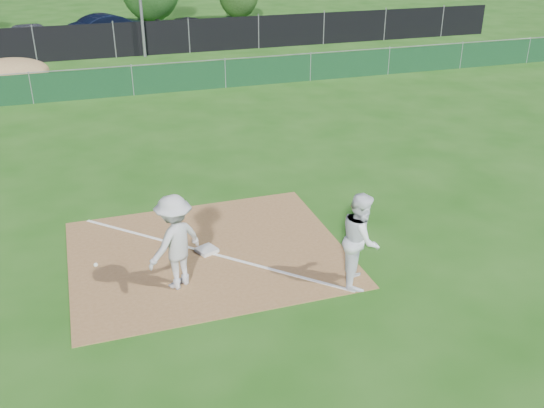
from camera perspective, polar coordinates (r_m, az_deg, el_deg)
The scene contains 13 objects.
ground at distance 21.89m, azimuth -11.34°, elevation 6.73°, with size 90.00×90.00×0.00m, color #1C4E10.
infield_dirt at distance 13.71m, azimuth -6.08°, elevation -4.60°, with size 6.00×5.00×0.02m, color brown.
foul_line at distance 13.71m, azimuth -6.09°, elevation -4.55°, with size 0.08×7.00×0.01m, color white.
green_fence at distance 26.51m, azimuth -12.99°, elevation 11.19°, with size 44.00×0.05×1.20m, color #0D3219.
dirt_mound at distance 29.94m, azimuth -23.47°, elevation 11.34°, with size 3.38×2.60×1.17m, color olive.
black_fence at distance 34.26m, azimuth -14.61°, elevation 14.68°, with size 46.00×0.04×1.80m, color black.
parking_lot at distance 39.33m, azimuth -15.12°, elevation 14.60°, with size 46.00×9.00×0.01m, color black.
first_base at distance 13.73m, azimuth -6.16°, elevation -4.33°, with size 0.40×0.40×0.08m, color silver.
play_at_first at distance 12.16m, azimuth -9.11°, elevation -3.55°, with size 2.33×1.32×1.99m.
runner at distance 12.28m, azimuth 8.35°, elevation -3.30°, with size 0.97×0.76×1.99m, color white.
car_left at distance 38.16m, azimuth -21.33°, elevation 14.58°, with size 1.70×4.24×1.44m, color #9C9EA3.
car_mid at distance 39.37m, azimuth -14.92°, elevation 15.80°, with size 1.65×4.72×1.56m, color black.
car_right at distance 38.79m, azimuth -7.34°, elevation 16.06°, with size 1.78×4.39×1.27m, color black.
Camera 1 is at (-2.33, -10.66, 6.85)m, focal length 40.00 mm.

